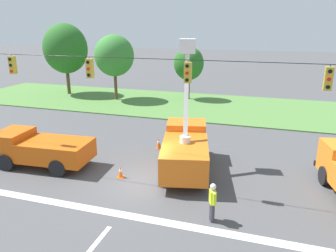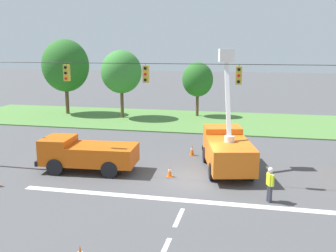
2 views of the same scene
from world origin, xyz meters
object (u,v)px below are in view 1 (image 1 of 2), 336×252
utility_truck_bucket_lift (185,147)px  traffic_cone_mid_right (159,143)px  traffic_cone_foreground_left (121,172)px  traffic_cone_foreground_right (329,155)px  tree_west (114,56)px  tree_centre (189,64)px  traffic_cone_lane_edge_a (178,139)px  tree_far_west (65,49)px  utility_truck_support_far (40,148)px  road_worker (213,200)px

utility_truck_bucket_lift → traffic_cone_mid_right: (-2.59, 2.79, -1.04)m
traffic_cone_foreground_left → traffic_cone_foreground_right: size_ratio=0.90×
tree_west → tree_centre: tree_west is taller
traffic_cone_foreground_left → traffic_cone_lane_edge_a: (1.51, 6.28, 0.00)m
tree_far_west → utility_truck_support_far: tree_far_west is taller
traffic_cone_foreground_left → traffic_cone_mid_right: traffic_cone_mid_right is taller
traffic_cone_lane_edge_a → tree_far_west: bearing=144.1°
traffic_cone_foreground_right → traffic_cone_lane_edge_a: 9.87m
utility_truck_support_far → road_worker: bearing=-14.1°
utility_truck_support_far → traffic_cone_foreground_left: size_ratio=8.72×
road_worker → traffic_cone_foreground_left: (-5.59, 2.66, -0.66)m
utility_truck_bucket_lift → traffic_cone_mid_right: bearing=132.9°
tree_centre → traffic_cone_mid_right: size_ratio=7.40×
utility_truck_support_far → traffic_cone_foreground_left: bearing=-0.6°
road_worker → traffic_cone_lane_edge_a: 9.85m
utility_truck_support_far → traffic_cone_mid_right: utility_truck_support_far is taller
utility_truck_bucket_lift → utility_truck_support_far: bearing=-166.6°
tree_far_west → traffic_cone_lane_edge_a: size_ratio=11.95×
traffic_cone_lane_edge_a → road_worker: bearing=-65.4°
utility_truck_bucket_lift → utility_truck_support_far: size_ratio=1.23×
tree_far_west → traffic_cone_foreground_left: bearing=-50.0°
utility_truck_bucket_lift → traffic_cone_mid_right: 3.95m
traffic_cone_foreground_left → traffic_cone_mid_right: bearing=83.3°
traffic_cone_lane_edge_a → tree_west: bearing=132.5°
utility_truck_support_far → traffic_cone_lane_edge_a: utility_truck_support_far is taller
tree_west → utility_truck_bucket_lift: size_ratio=0.97×
tree_far_west → utility_truck_support_far: size_ratio=1.39×
tree_centre → road_worker: (6.90, -23.11, -3.04)m
traffic_cone_mid_right → road_worker: bearing=-56.2°
utility_truck_support_far → road_worker: size_ratio=3.41×
tree_centre → traffic_cone_lane_edge_a: bearing=-78.8°
tree_west → utility_truck_support_far: tree_west is taller
tree_centre → tree_west: bearing=-160.4°
traffic_cone_lane_edge_a → utility_truck_support_far: bearing=-137.3°
tree_west → traffic_cone_mid_right: bearing=-53.5°
tree_far_west → tree_centre: size_ratio=1.42×
tree_centre → traffic_cone_mid_right: tree_centre is taller
road_worker → traffic_cone_foreground_right: 10.42m
tree_west → traffic_cone_foreground_right: tree_west is taller
utility_truck_support_far → utility_truck_bucket_lift: bearing=13.4°
tree_west → road_worker: bearing=-54.5°
road_worker → traffic_cone_foreground_right: (5.78, 8.65, -0.62)m
tree_centre → traffic_cone_foreground_left: tree_centre is taller
utility_truck_support_far → traffic_cone_mid_right: (5.80, 4.79, -0.71)m
traffic_cone_foreground_left → traffic_cone_mid_right: (0.57, 4.85, 0.06)m
traffic_cone_foreground_left → tree_far_west: bearing=130.0°
utility_truck_bucket_lift → traffic_cone_lane_edge_a: utility_truck_bucket_lift is taller
utility_truck_support_far → traffic_cone_mid_right: 7.56m
tree_west → utility_truck_support_far: (3.72, -17.66, -3.83)m
tree_far_west → tree_centre: tree_far_west is taller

